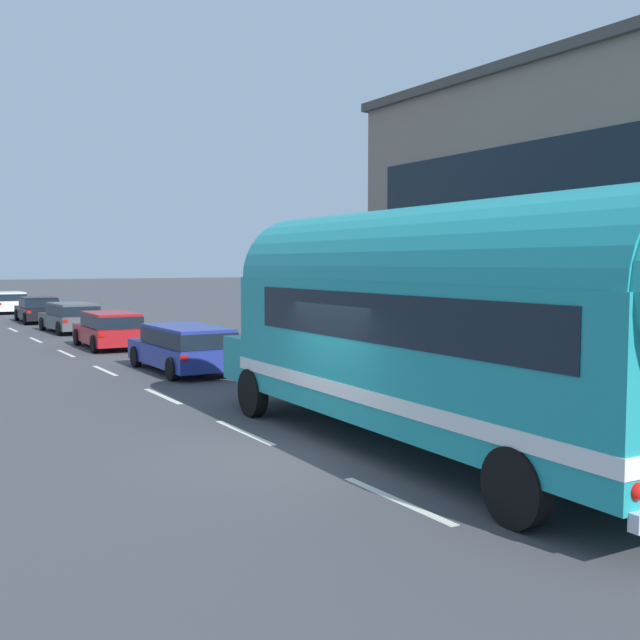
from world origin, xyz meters
TOP-DOWN VIEW (x-y plane):
  - ground_plane at (0.00, 0.00)m, footprint 300.00×300.00m
  - lane_markings at (2.63, 12.90)m, footprint 3.87×80.00m
  - painted_bus at (1.84, -1.49)m, footprint 2.85×12.25m
  - car_lead at (1.93, 10.24)m, footprint 1.97×4.67m
  - car_second at (1.79, 17.65)m, footprint 2.00×4.41m
  - car_third at (2.09, 25.18)m, footprint 2.05×4.64m
  - car_fourth at (2.02, 32.42)m, footprint 2.11×4.76m
  - car_fifth at (1.89, 41.22)m, footprint 2.05×4.40m

SIDE VIEW (x-z plane):
  - ground_plane at x=0.00m, z-range 0.00..0.00m
  - lane_markings at x=2.63m, z-range 0.00..0.01m
  - car_fourth at x=2.02m, z-range 0.06..1.43m
  - car_second at x=1.79m, z-range 0.10..1.47m
  - car_fifth at x=1.89m, z-range 0.10..1.47m
  - car_third at x=2.09m, z-range 0.10..1.47m
  - car_lead at x=1.93m, z-range 0.11..1.48m
  - painted_bus at x=1.84m, z-range 0.24..4.36m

